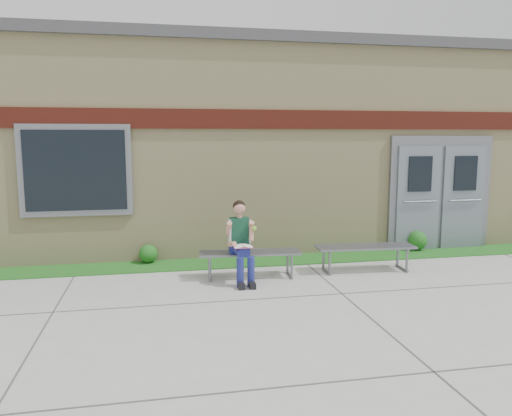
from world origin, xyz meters
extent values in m
plane|color=#9E9E99|center=(0.00, 0.00, 0.00)|extent=(80.00, 80.00, 0.00)
cube|color=#165519|center=(0.00, 2.60, 0.01)|extent=(16.00, 0.80, 0.02)
cube|color=beige|center=(0.00, 6.00, 2.00)|extent=(16.00, 6.00, 4.00)
cube|color=#3F3F42|center=(0.00, 6.00, 4.10)|extent=(16.20, 6.20, 0.20)
cube|color=maroon|center=(0.00, 2.97, 2.60)|extent=(16.00, 0.06, 0.35)
cube|color=slate|center=(-3.00, 2.96, 1.70)|extent=(1.90, 0.08, 1.60)
cube|color=black|center=(-3.00, 2.92, 1.70)|extent=(1.70, 0.04, 1.40)
cube|color=slate|center=(4.00, 2.96, 1.15)|extent=(2.20, 0.08, 2.30)
cube|color=slate|center=(3.50, 2.91, 1.05)|extent=(0.92, 0.06, 2.10)
cube|color=slate|center=(4.50, 2.91, 1.05)|extent=(0.92, 0.06, 2.10)
cube|color=slate|center=(-0.16, 1.63, 0.41)|extent=(1.68, 0.58, 0.03)
cube|color=slate|center=(-0.82, 1.63, 0.19)|extent=(0.08, 0.46, 0.37)
cube|color=slate|center=(0.50, 1.63, 0.19)|extent=(0.08, 0.46, 0.37)
cube|color=slate|center=(1.84, 1.63, 0.42)|extent=(1.71, 0.57, 0.03)
cube|color=slate|center=(1.16, 1.63, 0.19)|extent=(0.07, 0.47, 0.38)
cube|color=slate|center=(2.51, 1.63, 0.19)|extent=(0.07, 0.47, 0.38)
cube|color=navy|center=(-0.35, 1.59, 0.50)|extent=(0.32, 0.22, 0.15)
cube|color=#0E361B|center=(-0.35, 1.57, 0.79)|extent=(0.30, 0.19, 0.43)
sphere|color=tan|center=(-0.35, 1.56, 1.16)|extent=(0.20, 0.20, 0.20)
sphere|color=black|center=(-0.35, 1.58, 1.18)|extent=(0.21, 0.21, 0.20)
cylinder|color=navy|center=(-0.43, 1.35, 0.52)|extent=(0.14, 0.39, 0.14)
cylinder|color=navy|center=(-0.26, 1.35, 0.52)|extent=(0.14, 0.39, 0.14)
cylinder|color=navy|center=(-0.41, 1.12, 0.23)|extent=(0.11, 0.11, 0.46)
cylinder|color=navy|center=(-0.24, 1.12, 0.23)|extent=(0.11, 0.11, 0.46)
cube|color=black|center=(-0.41, 1.06, 0.05)|extent=(0.09, 0.24, 0.09)
cube|color=black|center=(-0.24, 1.06, 0.05)|extent=(0.09, 0.24, 0.09)
cylinder|color=tan|center=(-0.52, 1.51, 0.85)|extent=(0.08, 0.21, 0.25)
cylinder|color=tan|center=(-0.17, 1.51, 0.85)|extent=(0.08, 0.21, 0.25)
cube|color=white|center=(-0.34, 1.23, 0.61)|extent=(0.29, 0.21, 0.01)
cube|color=#DA5184|center=(-0.34, 1.23, 0.60)|extent=(0.29, 0.22, 0.01)
sphere|color=#83CE37|center=(-0.14, 1.38, 0.85)|extent=(0.08, 0.08, 0.08)
sphere|color=#165519|center=(-1.81, 2.85, 0.19)|extent=(0.33, 0.33, 0.33)
sphere|color=#165519|center=(3.49, 2.85, 0.21)|extent=(0.39, 0.39, 0.39)
camera|label=1|loc=(-1.60, -6.17, 2.28)|focal=35.00mm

